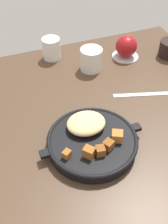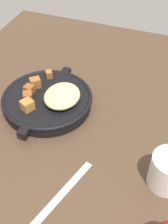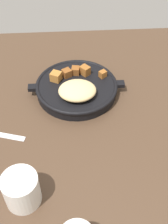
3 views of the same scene
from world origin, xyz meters
The scene contains 3 objects.
ground_plane centered at (0.00, 0.00, -1.20)cm, with size 107.52×91.63×2.40cm, color #473323.
cast_iron_skillet centered at (-2.05, -8.96, 2.45)cm, with size 29.58×25.23×6.80cm.
ceramic_mug_white centered at (11.59, 25.83, 4.17)cm, with size 8.08×8.08×8.34cm, color silver.
Camera 3 is at (-0.13, 58.68, 62.22)cm, focal length 47.07 mm.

